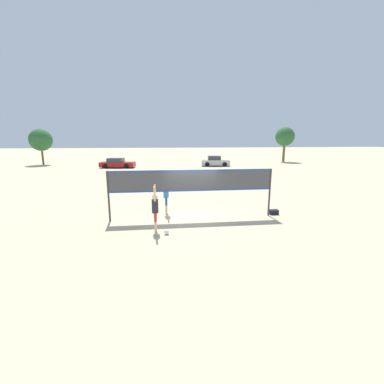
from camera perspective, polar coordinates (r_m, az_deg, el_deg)
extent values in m
plane|color=#C6B28C|center=(13.06, 0.00, -5.82)|extent=(200.00, 200.00, 0.00)
cylinder|color=#38383D|center=(12.91, -18.06, -0.97)|extent=(0.10, 0.10, 2.46)
cylinder|color=#38383D|center=(13.80, 16.86, -0.09)|extent=(0.10, 0.10, 2.46)
cube|color=#47474C|center=(12.61, 0.00, 2.56)|extent=(7.97, 0.02, 1.07)
cube|color=#1E4CB2|center=(12.54, 0.00, 4.83)|extent=(7.97, 0.03, 0.06)
cube|color=#1E4CB2|center=(12.70, 0.00, 0.32)|extent=(7.97, 0.03, 0.06)
cylinder|color=beige|center=(11.27, -8.09, -7.65)|extent=(0.11, 0.11, 0.46)
cylinder|color=red|center=(11.14, -8.15, -5.63)|extent=(0.12, 0.12, 0.37)
cylinder|color=beige|center=(11.46, -8.07, -7.31)|extent=(0.11, 0.11, 0.46)
cylinder|color=red|center=(11.33, -8.13, -5.33)|extent=(0.12, 0.12, 0.37)
cylinder|color=#26262D|center=(11.10, -8.21, -3.11)|extent=(0.28, 0.28, 0.59)
sphere|color=beige|center=(11.00, -8.28, -1.06)|extent=(0.23, 0.23, 0.23)
cylinder|color=beige|center=(10.73, -8.33, -0.42)|extent=(0.08, 0.21, 0.66)
cylinder|color=beige|center=(11.20, -8.28, 0.09)|extent=(0.08, 0.21, 0.66)
cylinder|color=tan|center=(13.93, -5.72, -3.72)|extent=(0.11, 0.11, 0.49)
cylinder|color=#1E47A5|center=(13.81, -5.76, -1.94)|extent=(0.12, 0.12, 0.40)
cylinder|color=tan|center=(13.73, -5.70, -3.94)|extent=(0.11, 0.11, 0.49)
cylinder|color=#1E47A5|center=(13.62, -5.74, -2.14)|extent=(0.12, 0.12, 0.40)
cylinder|color=#3372BF|center=(13.60, -5.80, 0.06)|extent=(0.28, 0.28, 0.63)
sphere|color=tan|center=(13.52, -5.83, 1.86)|extent=(0.24, 0.24, 0.24)
cylinder|color=tan|center=(13.73, -5.87, 2.82)|extent=(0.08, 0.22, 0.70)
cylinder|color=tan|center=(13.25, -5.83, 2.50)|extent=(0.08, 0.22, 0.70)
sphere|color=white|center=(10.96, -5.68, -8.82)|extent=(0.21, 0.21, 0.21)
cube|color=black|center=(14.37, 17.68, -4.25)|extent=(0.46, 0.31, 0.24)
cube|color=#B7B7BC|center=(37.78, 5.24, 6.54)|extent=(4.21, 2.16, 0.77)
cube|color=#2D333D|center=(37.71, 4.95, 7.55)|extent=(1.99, 1.77, 0.57)
cylinder|color=black|center=(38.74, 6.97, 6.35)|extent=(0.66, 0.29, 0.64)
cylinder|color=black|center=(37.14, 7.28, 6.11)|extent=(0.66, 0.29, 0.64)
cylinder|color=black|center=(38.51, 3.25, 6.39)|extent=(0.66, 0.29, 0.64)
cylinder|color=black|center=(36.90, 3.40, 6.15)|extent=(0.66, 0.29, 0.64)
cube|color=maroon|center=(36.83, -16.20, 5.90)|extent=(4.80, 2.34, 0.65)
cube|color=#2D333D|center=(36.85, -16.60, 6.81)|extent=(2.27, 1.88, 0.54)
cylinder|color=black|center=(37.27, -13.70, 5.89)|extent=(0.66, 0.30, 0.64)
cylinder|color=black|center=(35.65, -14.36, 5.60)|extent=(0.66, 0.30, 0.64)
cylinder|color=black|center=(38.07, -17.90, 5.77)|extent=(0.66, 0.30, 0.64)
cylinder|color=black|center=(36.49, -18.72, 5.48)|extent=(0.66, 0.30, 0.64)
cylinder|color=brown|center=(47.47, 19.72, 8.42)|extent=(0.42, 0.42, 3.40)
sphere|color=#285B2D|center=(47.42, 19.94, 11.51)|extent=(3.18, 3.18, 3.18)
cylinder|color=brown|center=(45.74, -30.28, 7.04)|extent=(0.28, 0.28, 2.82)
sphere|color=#285B2D|center=(45.66, -30.59, 9.93)|extent=(3.30, 3.30, 3.30)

